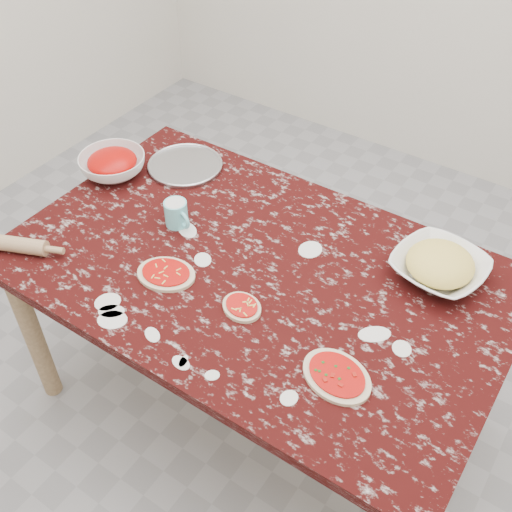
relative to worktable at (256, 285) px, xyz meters
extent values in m
plane|color=gray|center=(0.00, 0.00, -0.67)|extent=(4.00, 4.00, 0.00)
cube|color=black|center=(0.00, 0.00, 0.06)|extent=(1.60, 1.00, 0.04)
cube|color=tan|center=(0.00, 0.00, 0.00)|extent=(1.50, 0.90, 0.08)
cylinder|color=tan|center=(-0.72, -0.42, -0.31)|extent=(0.07, 0.07, 0.71)
cylinder|color=tan|center=(-0.72, 0.42, -0.31)|extent=(0.07, 0.07, 0.71)
cylinder|color=tan|center=(0.72, 0.42, -0.31)|extent=(0.07, 0.07, 0.71)
cylinder|color=#B2B2B7|center=(-0.54, 0.31, 0.09)|extent=(0.33, 0.33, 0.01)
imported|color=white|center=(-0.74, 0.13, 0.12)|extent=(0.25, 0.25, 0.08)
imported|color=white|center=(0.50, 0.29, 0.12)|extent=(0.33, 0.33, 0.07)
cylinder|color=#73D9E1|center=(-0.35, 0.03, 0.13)|extent=(0.08, 0.08, 0.09)
torus|color=#73D9E1|center=(-0.30, 0.01, 0.13)|extent=(0.07, 0.03, 0.06)
cylinder|color=silver|center=(-0.35, 0.03, 0.16)|extent=(0.06, 0.06, 0.01)
ellipsoid|color=beige|center=(-0.21, -0.19, 0.09)|extent=(0.22, 0.19, 0.01)
ellipsoid|color=red|center=(-0.21, -0.19, 0.10)|extent=(0.18, 0.16, 0.00)
ellipsoid|color=beige|center=(0.06, -0.17, 0.09)|extent=(0.15, 0.14, 0.01)
ellipsoid|color=red|center=(0.06, -0.17, 0.10)|extent=(0.13, 0.11, 0.00)
ellipsoid|color=beige|center=(0.42, -0.23, 0.09)|extent=(0.24, 0.20, 0.01)
ellipsoid|color=red|center=(0.42, -0.23, 0.10)|extent=(0.19, 0.16, 0.00)
cylinder|color=tan|center=(-0.72, -0.39, 0.11)|extent=(0.27, 0.15, 0.05)
camera|label=1|loc=(0.79, -1.17, 1.45)|focal=43.03mm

